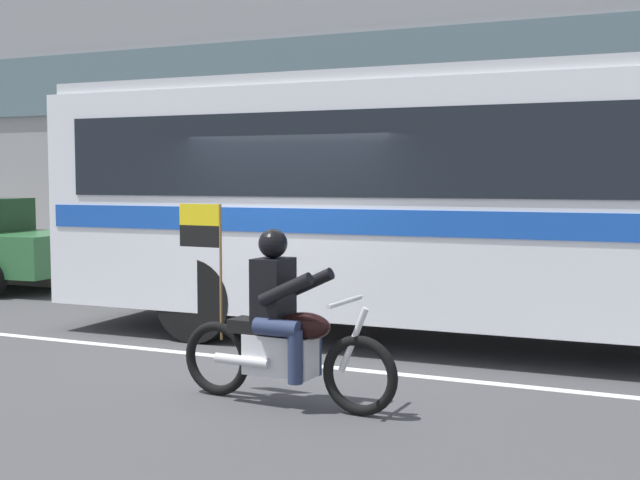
% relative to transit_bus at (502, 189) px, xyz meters
% --- Properties ---
extents(ground_plane, '(60.00, 60.00, 0.00)m').
position_rel_transit_bus_xyz_m(ground_plane, '(-2.21, -1.19, -1.88)').
color(ground_plane, '#3D3D3F').
extents(sidewalk_curb, '(28.00, 3.80, 0.15)m').
position_rel_transit_bus_xyz_m(sidewalk_curb, '(-2.21, 3.91, -1.81)').
color(sidewalk_curb, gray).
rests_on(sidewalk_curb, ground_plane).
extents(lane_center_stripe, '(26.60, 0.14, 0.01)m').
position_rel_transit_bus_xyz_m(lane_center_stripe, '(-2.21, -1.79, -1.88)').
color(lane_center_stripe, silver).
rests_on(lane_center_stripe, ground_plane).
extents(transit_bus, '(11.27, 2.74, 3.22)m').
position_rel_transit_bus_xyz_m(transit_bus, '(0.00, 0.00, 0.00)').
color(transit_bus, silver).
rests_on(transit_bus, ground_plane).
extents(motorcycle_with_rider, '(2.19, 0.64, 1.78)m').
position_rel_transit_bus_xyz_m(motorcycle_with_rider, '(-1.29, -3.27, -1.22)').
color(motorcycle_with_rider, black).
rests_on(motorcycle_with_rider, ground_plane).
extents(fire_hydrant, '(0.22, 0.30, 0.75)m').
position_rel_transit_bus_xyz_m(fire_hydrant, '(-3.56, 2.96, -1.36)').
color(fire_hydrant, red).
rests_on(fire_hydrant, sidewalk_curb).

